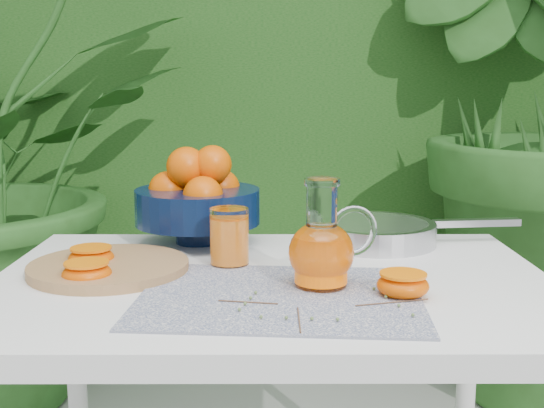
{
  "coord_description": "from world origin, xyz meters",
  "views": [
    {
      "loc": [
        -0.11,
        -1.18,
        1.09
      ],
      "look_at": [
        -0.11,
        0.01,
        0.88
      ],
      "focal_mm": 45.0,
      "sensor_mm": 36.0,
      "label": 1
    }
  ],
  "objects_px": {
    "saute_pan": "(377,232)",
    "fruit_bowl": "(197,198)",
    "juice_pitcher": "(322,249)",
    "white_table": "(272,321)",
    "cutting_board": "(109,267)"
  },
  "relations": [
    {
      "from": "saute_pan",
      "to": "fruit_bowl",
      "type": "bearing_deg",
      "value": 177.82
    },
    {
      "from": "juice_pitcher",
      "to": "saute_pan",
      "type": "distance_m",
      "value": 0.35
    },
    {
      "from": "white_table",
      "to": "saute_pan",
      "type": "relative_size",
      "value": 2.15
    },
    {
      "from": "white_table",
      "to": "fruit_bowl",
      "type": "relative_size",
      "value": 3.0
    },
    {
      "from": "white_table",
      "to": "juice_pitcher",
      "type": "xyz_separation_m",
      "value": [
        0.08,
        -0.06,
        0.15
      ]
    },
    {
      "from": "white_table",
      "to": "fruit_bowl",
      "type": "bearing_deg",
      "value": 120.42
    },
    {
      "from": "cutting_board",
      "to": "saute_pan",
      "type": "relative_size",
      "value": 0.63
    },
    {
      "from": "cutting_board",
      "to": "fruit_bowl",
      "type": "distance_m",
      "value": 0.29
    },
    {
      "from": "cutting_board",
      "to": "white_table",
      "type": "bearing_deg",
      "value": -6.63
    },
    {
      "from": "white_table",
      "to": "juice_pitcher",
      "type": "bearing_deg",
      "value": -35.69
    },
    {
      "from": "cutting_board",
      "to": "saute_pan",
      "type": "bearing_deg",
      "value": 23.07
    },
    {
      "from": "cutting_board",
      "to": "fruit_bowl",
      "type": "bearing_deg",
      "value": 59.89
    },
    {
      "from": "white_table",
      "to": "saute_pan",
      "type": "xyz_separation_m",
      "value": [
        0.23,
        0.26,
        0.11
      ]
    },
    {
      "from": "cutting_board",
      "to": "fruit_bowl",
      "type": "height_order",
      "value": "fruit_bowl"
    },
    {
      "from": "saute_pan",
      "to": "white_table",
      "type": "bearing_deg",
      "value": -131.25
    }
  ]
}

